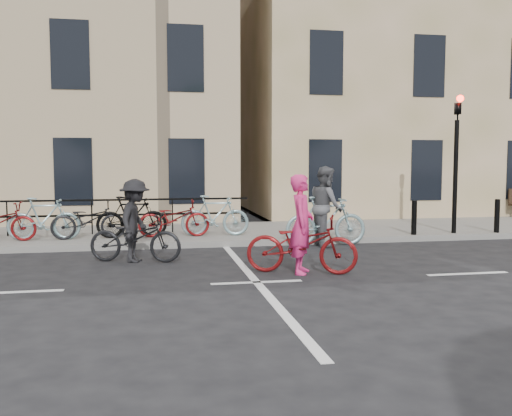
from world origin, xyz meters
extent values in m
plane|color=black|center=(0.00, 0.00, 0.00)|extent=(120.00, 120.00, 0.00)
cube|color=slate|center=(-4.00, 6.00, 0.07)|extent=(46.00, 4.00, 0.15)
cube|color=tan|center=(9.00, 13.00, 6.15)|extent=(14.00, 10.00, 12.00)
cylinder|color=black|center=(6.20, 4.35, 1.65)|extent=(0.12, 0.12, 3.00)
imported|color=black|center=(6.20, 4.35, 3.60)|extent=(0.15, 0.18, 0.90)
sphere|color=#FF0C05|center=(6.20, 4.23, 3.70)|extent=(0.18, 0.18, 0.18)
cylinder|color=black|center=(5.00, 4.25, 0.60)|extent=(0.14, 0.14, 0.90)
cylinder|color=black|center=(7.40, 4.25, 0.60)|extent=(0.14, 0.14, 0.90)
cube|color=black|center=(-3.82, 5.90, 0.62)|extent=(9.35, 0.04, 0.95)
imported|color=#85A9AF|center=(-4.35, 5.00, 0.68)|extent=(1.75, 0.49, 1.05)
imported|color=black|center=(-3.30, 5.00, 0.62)|extent=(1.80, 0.63, 0.95)
imported|color=black|center=(-2.25, 5.00, 0.68)|extent=(1.75, 0.49, 1.05)
imported|color=maroon|center=(-1.20, 5.00, 0.62)|extent=(1.80, 0.63, 0.95)
imported|color=#85A9AF|center=(-0.15, 5.00, 0.68)|extent=(1.75, 0.49, 1.05)
imported|color=maroon|center=(0.98, 0.64, 0.55)|extent=(2.20, 1.42, 1.09)
imported|color=#DA266D|center=(0.98, 0.64, 0.93)|extent=(0.66, 0.79, 1.85)
imported|color=#85A9AF|center=(2.45, 3.80, 0.61)|extent=(2.04, 0.61, 1.22)
imported|color=#525357|center=(2.45, 3.80, 0.98)|extent=(0.76, 0.97, 1.96)
imported|color=black|center=(-2.10, 2.42, 0.51)|extent=(2.05, 1.20, 1.02)
imported|color=black|center=(-2.10, 2.42, 0.86)|extent=(0.93, 1.25, 1.72)
camera|label=1|loc=(-1.81, -9.55, 2.15)|focal=40.00mm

